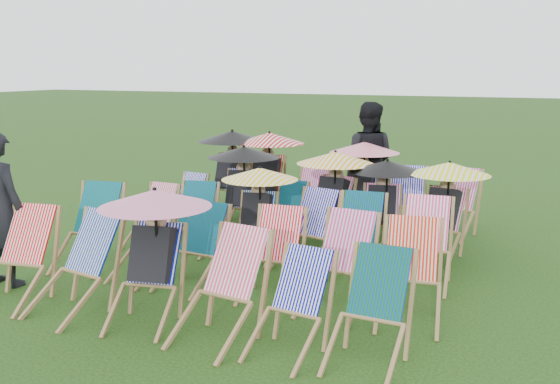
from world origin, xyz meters
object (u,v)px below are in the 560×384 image
at_px(deckchair_5, 370,311).
at_px(person_left, 0,209).
at_px(deckchair_29, 453,203).
at_px(deckchair_0, 14,257).
at_px(person_rear, 367,160).

relative_size(deckchair_5, person_left, 0.52).
bearing_deg(deckchair_29, deckchair_0, -118.86).
height_order(deckchair_0, deckchair_29, deckchair_0).
bearing_deg(deckchair_0, person_left, 138.45).
relative_size(deckchair_0, person_left, 0.55).
xyz_separation_m(deckchair_29, person_left, (-4.50, -4.33, 0.41)).
distance_m(deckchair_5, deckchair_29, 4.58).
relative_size(person_left, person_rear, 0.93).
distance_m(deckchair_0, person_left, 0.77).
relative_size(deckchair_5, deckchair_29, 0.93).
bearing_deg(person_left, person_rear, -119.54).
distance_m(deckchair_29, person_left, 6.26).
xyz_separation_m(deckchair_5, person_rear, (-1.50, 5.25, 0.50)).
xyz_separation_m(person_left, person_rear, (2.96, 4.99, 0.07)).
height_order(deckchair_5, person_left, person_left).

